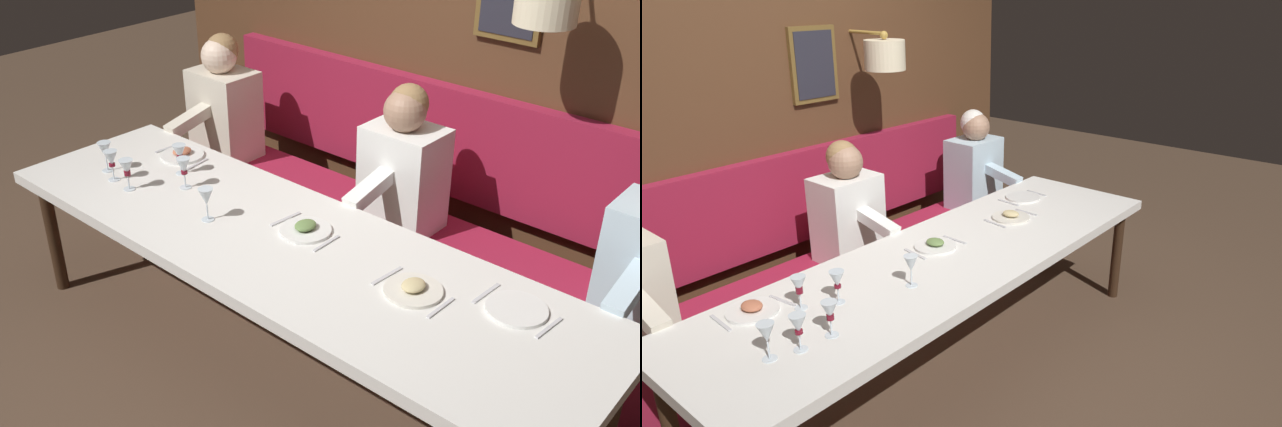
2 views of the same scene
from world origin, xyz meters
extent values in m
plane|color=#4C3828|center=(0.00, 0.00, 0.00)|extent=(12.00, 12.00, 0.00)
cube|color=silver|center=(0.00, 0.00, 0.71)|extent=(0.90, 3.09, 0.06)
cylinder|color=#301E12|center=(-0.35, -1.44, 0.34)|extent=(0.07, 0.07, 0.68)
cylinder|color=#301E12|center=(0.35, -1.44, 0.34)|extent=(0.07, 0.07, 0.68)
cylinder|color=#301E12|center=(0.35, 1.44, 0.34)|extent=(0.07, 0.07, 0.68)
cube|color=maroon|center=(0.89, 0.00, 0.23)|extent=(0.52, 3.29, 0.45)
cube|color=#51331E|center=(1.48, 0.00, 1.45)|extent=(0.10, 4.49, 2.90)
cube|color=maroon|center=(1.39, 0.00, 0.77)|extent=(0.10, 3.29, 0.64)
cube|color=brown|center=(1.42, -0.25, 1.64)|extent=(0.04, 0.36, 0.50)
cube|color=#23232D|center=(1.40, -0.25, 1.64)|extent=(0.01, 0.30, 0.44)
cylinder|color=#A37F38|center=(1.25, -0.60, 1.84)|extent=(0.35, 0.02, 0.02)
cylinder|color=beige|center=(1.08, -0.60, 1.70)|extent=(0.28, 0.28, 0.20)
sphere|color=#A37F38|center=(1.08, -0.60, 1.83)|extent=(0.06, 0.06, 0.06)
cube|color=silver|center=(0.89, -1.34, 0.73)|extent=(0.30, 0.40, 0.56)
sphere|color=#A37A60|center=(0.87, -1.34, 1.11)|extent=(0.22, 0.22, 0.22)
sphere|color=silver|center=(0.90, -1.34, 1.14)|extent=(0.20, 0.20, 0.20)
cube|color=silver|center=(0.60, -1.34, 0.77)|extent=(0.33, 0.09, 0.14)
cube|color=white|center=(0.89, -0.03, 0.73)|extent=(0.30, 0.40, 0.56)
sphere|color=#A37A60|center=(0.87, -0.03, 1.11)|extent=(0.22, 0.22, 0.22)
sphere|color=#937047|center=(0.90, -0.03, 1.14)|extent=(0.20, 0.20, 0.20)
cube|color=white|center=(0.60, -0.03, 0.77)|extent=(0.33, 0.09, 0.14)
cube|color=beige|center=(0.60, 1.36, 0.77)|extent=(0.33, 0.09, 0.14)
cylinder|color=white|center=(0.22, -1.05, 0.75)|extent=(0.24, 0.24, 0.01)
cube|color=silver|center=(0.20, -1.20, 0.74)|extent=(0.17, 0.03, 0.01)
cube|color=silver|center=(0.24, -0.91, 0.74)|extent=(0.18, 0.03, 0.01)
cylinder|color=white|center=(0.12, -0.04, 0.75)|extent=(0.24, 0.24, 0.01)
ellipsoid|color=#668447|center=(0.12, -0.04, 0.77)|extent=(0.11, 0.09, 0.04)
cube|color=silver|center=(0.10, -0.18, 0.74)|extent=(0.17, 0.02, 0.01)
cube|color=silver|center=(0.14, 0.11, 0.74)|extent=(0.18, 0.03, 0.01)
cylinder|color=white|center=(0.28, 1.03, 0.75)|extent=(0.24, 0.24, 0.01)
ellipsoid|color=#B76647|center=(0.28, 1.03, 0.77)|extent=(0.11, 0.09, 0.04)
cube|color=silver|center=(0.26, 0.88, 0.74)|extent=(0.17, 0.04, 0.01)
cube|color=silver|center=(0.30, 1.17, 0.74)|extent=(0.18, 0.03, 0.01)
cylinder|color=silver|center=(0.05, -0.68, 0.75)|extent=(0.24, 0.24, 0.01)
ellipsoid|color=#D1BC84|center=(0.05, -0.68, 0.77)|extent=(0.11, 0.09, 0.04)
cube|color=silver|center=(0.03, -0.83, 0.74)|extent=(0.17, 0.02, 0.01)
cube|color=silver|center=(0.07, -0.54, 0.74)|extent=(0.18, 0.03, 0.01)
cylinder|color=silver|center=(-0.10, 1.18, 0.74)|extent=(0.06, 0.06, 0.00)
cylinder|color=silver|center=(-0.10, 1.18, 0.78)|extent=(0.01, 0.01, 0.07)
cone|color=silver|center=(-0.10, 1.18, 0.86)|extent=(0.07, 0.07, 0.08)
cylinder|color=silver|center=(-0.10, 0.38, 0.74)|extent=(0.06, 0.06, 0.00)
cylinder|color=silver|center=(-0.10, 0.38, 0.78)|extent=(0.01, 0.01, 0.07)
cone|color=silver|center=(-0.10, 0.38, 0.86)|extent=(0.07, 0.07, 0.08)
cylinder|color=silver|center=(0.13, 0.86, 0.74)|extent=(0.06, 0.06, 0.00)
cylinder|color=silver|center=(0.13, 0.86, 0.78)|extent=(0.01, 0.01, 0.07)
cone|color=silver|center=(0.13, 0.86, 0.86)|extent=(0.07, 0.07, 0.08)
cylinder|color=maroon|center=(0.13, 0.86, 0.84)|extent=(0.03, 0.03, 0.03)
cylinder|color=silver|center=(-0.16, 0.92, 0.74)|extent=(0.06, 0.06, 0.00)
cylinder|color=silver|center=(-0.16, 0.92, 0.78)|extent=(0.01, 0.01, 0.07)
cone|color=silver|center=(-0.16, 0.92, 0.86)|extent=(0.07, 0.07, 0.08)
cylinder|color=maroon|center=(-0.16, 0.92, 0.83)|extent=(0.03, 0.03, 0.02)
cylinder|color=silver|center=(-0.15, 1.07, 0.74)|extent=(0.06, 0.06, 0.00)
cylinder|color=silver|center=(-0.15, 1.07, 0.78)|extent=(0.01, 0.01, 0.07)
cone|color=silver|center=(-0.15, 1.07, 0.86)|extent=(0.07, 0.07, 0.08)
cylinder|color=maroon|center=(-0.15, 1.07, 0.83)|extent=(0.03, 0.03, 0.02)
cylinder|color=silver|center=(0.04, 0.72, 0.74)|extent=(0.06, 0.06, 0.00)
cylinder|color=silver|center=(0.04, 0.72, 0.78)|extent=(0.01, 0.01, 0.07)
cone|color=silver|center=(0.04, 0.72, 0.86)|extent=(0.07, 0.07, 0.08)
cylinder|color=maroon|center=(0.04, 0.72, 0.83)|extent=(0.03, 0.03, 0.02)
camera|label=1|loc=(-2.00, -2.01, 2.44)|focal=41.32mm
camera|label=2|loc=(-1.96, 2.20, 2.12)|focal=32.85mm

